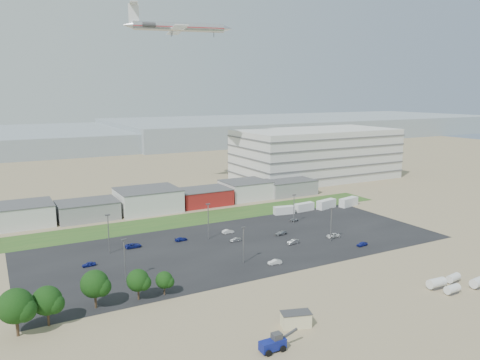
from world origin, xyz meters
TOP-DOWN VIEW (x-y plane):
  - ground at (0.00, 0.00)m, footprint 700.00×700.00m
  - parking_lot at (5.00, 20.00)m, footprint 120.00×50.00m
  - grass_strip at (0.00, 52.00)m, footprint 160.00×16.00m
  - hills_backdrop at (40.00, 315.00)m, footprint 700.00×200.00m
  - building_row at (-17.00, 71.00)m, footprint 170.00×20.00m
  - parking_garage at (90.00, 95.00)m, footprint 80.00×40.00m
  - portable_shed at (-8.69, -27.49)m, footprint 6.25×4.50m
  - telehandler at (-17.17, -32.70)m, footprint 7.44×2.52m
  - storage_tank_nw at (29.04, -28.28)m, footprint 4.37×2.32m
  - storage_tank_ne at (35.38, -27.84)m, footprint 3.84×2.33m
  - storage_tank_sw at (29.75, -31.86)m, footprint 3.71×1.95m
  - storage_tank_se at (37.84, -32.43)m, footprint 4.45×2.56m
  - box_trailer_a at (35.53, 42.49)m, footprint 7.84×3.52m
  - box_trailer_b at (44.76, 42.79)m, footprint 8.05×3.16m
  - box_trailer_c at (54.44, 42.00)m, footprint 9.04×4.59m
  - box_trailer_d at (64.19, 40.57)m, footprint 9.14×4.63m
  - tree_far_left at (-54.78, -6.47)m, footprint 6.77×6.77m
  - tree_left at (-49.43, -5.01)m, footprint 5.89×5.89m
  - tree_mid at (-40.07, -1.68)m, footprint 6.06×6.06m
  - tree_right at (-31.31, -2.13)m, footprint 5.09×5.09m
  - tree_near at (-25.66, -2.46)m, footprint 4.00×4.00m
  - lightpole_front_l at (-31.02, 9.21)m, footprint 1.19×0.50m
  - lightpole_front_m at (-1.23, 6.37)m, footprint 1.12×0.47m
  - lightpole_front_r at (29.87, 9.53)m, footprint 1.19×0.50m
  - lightpole_back_l at (-29.83, 30.24)m, footprint 1.28×0.53m
  - lightpole_back_m at (-0.62, 29.14)m, footprint 1.27×0.53m
  - lightpole_back_r at (31.53, 30.74)m, footprint 1.16×0.48m
  - airliner at (17.63, 95.63)m, footprint 52.05×41.36m
  - parked_car_0 at (33.10, 12.17)m, footprint 4.43×2.29m
  - parked_car_1 at (18.88, 12.85)m, footprint 4.06×1.88m
  - parked_car_2 at (35.14, 1.91)m, footprint 3.63×1.72m
  - parked_car_5 at (-36.73, 22.85)m, footprint 3.45×1.56m
  - parked_car_6 at (-8.64, 31.01)m, footprint 3.94×1.94m
  - parked_car_7 at (5.15, 22.79)m, footprint 3.34×1.18m
  - parked_car_8 at (33.16, 32.83)m, footprint 3.30×1.43m
  - parked_car_9 at (-22.84, 31.71)m, footprint 4.60×2.12m
  - parked_car_11 at (6.99, 31.08)m, footprint 3.81×1.43m
  - parked_car_12 at (20.48, 21.80)m, footprint 4.28×2.19m
  - parked_car_13 at (5.35, 1.62)m, footprint 3.77×1.74m

SIDE VIEW (x-z plane):
  - ground at x=0.00m, z-range 0.00..0.00m
  - parking_lot at x=5.00m, z-range 0.00..0.01m
  - grass_strip at x=0.00m, z-range 0.00..0.02m
  - parked_car_7 at x=5.15m, z-range 0.00..1.10m
  - parked_car_6 at x=-8.64m, z-range 0.00..1.10m
  - parked_car_8 at x=33.16m, z-range 0.00..1.11m
  - parked_car_5 at x=-36.73m, z-range 0.00..1.15m
  - parked_car_12 at x=20.48m, z-range 0.00..1.19m
  - parked_car_0 at x=33.10m, z-range 0.00..1.19m
  - parked_car_2 at x=35.14m, z-range 0.00..1.20m
  - parked_car_13 at x=5.35m, z-range 0.00..1.20m
  - parked_car_11 at x=6.99m, z-range 0.00..1.24m
  - parked_car_9 at x=-22.84m, z-range 0.00..1.28m
  - parked_car_1 at x=18.88m, z-range 0.00..1.29m
  - storage_tank_ne at x=35.38m, z-range 0.00..2.17m
  - storage_tank_sw at x=29.75m, z-range 0.00..2.19m
  - storage_tank_se at x=37.84m, z-range 0.00..2.55m
  - storage_tank_nw at x=29.04m, z-range 0.00..2.57m
  - box_trailer_a at x=35.53m, z-range 0.00..2.83m
  - portable_shed at x=-8.69m, z-range 0.00..2.83m
  - box_trailer_b at x=44.76m, z-range 0.00..2.95m
  - telehandler at x=-17.17m, z-range 0.00..3.09m
  - box_trailer_c at x=54.44m, z-range 0.00..3.25m
  - box_trailer_d at x=64.19m, z-range 0.00..3.28m
  - tree_near at x=-25.66m, z-range 0.00..6.01m
  - tree_right at x=-31.31m, z-range 0.00..7.63m
  - building_row at x=-17.00m, z-range 0.00..8.00m
  - tree_left at x=-49.43m, z-range 0.00..8.83m
  - hills_backdrop at x=40.00m, z-range 0.00..9.00m
  - tree_mid at x=-40.07m, z-range 0.00..9.10m
  - lightpole_front_m at x=-1.23m, z-range 0.00..9.56m
  - lightpole_back_r at x=31.53m, z-range 0.00..9.87m
  - lightpole_front_r at x=29.87m, z-range 0.00..10.12m
  - lightpole_front_l at x=-31.02m, z-range 0.00..10.13m
  - tree_far_left at x=-54.78m, z-range 0.00..10.16m
  - lightpole_back_m at x=-0.62m, z-range 0.00..10.78m
  - lightpole_back_l at x=-29.83m, z-range 0.00..10.90m
  - parking_garage at x=90.00m, z-range 0.00..25.00m
  - airliner at x=17.63m, z-range 63.22..76.78m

